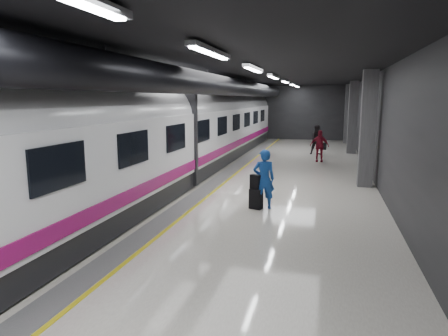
% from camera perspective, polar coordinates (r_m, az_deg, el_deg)
% --- Properties ---
extents(ground, '(40.00, 40.00, 0.00)m').
position_cam_1_polar(ground, '(15.04, 2.46, -3.24)').
color(ground, white).
rests_on(ground, ground).
extents(platform_hall, '(10.02, 40.02, 4.51)m').
position_cam_1_polar(platform_hall, '(15.65, 2.26, 10.33)').
color(platform_hall, black).
rests_on(platform_hall, ground).
extents(train, '(3.05, 38.00, 4.05)m').
position_cam_1_polar(train, '(15.71, -9.19, 4.85)').
color(train, black).
rests_on(train, ground).
extents(traveler_main, '(0.79, 0.64, 1.88)m').
position_cam_1_polar(traveler_main, '(12.48, 5.72, -1.60)').
color(traveler_main, '#174AB2').
rests_on(traveler_main, ground).
extents(suitcase_main, '(0.45, 0.35, 0.63)m').
position_cam_1_polar(suitcase_main, '(12.56, 4.59, -4.41)').
color(suitcase_main, black).
rests_on(suitcase_main, ground).
extents(shoulder_bag, '(0.38, 0.32, 0.45)m').
position_cam_1_polar(shoulder_bag, '(12.47, 4.52, -1.97)').
color(shoulder_bag, black).
rests_on(shoulder_bag, suitcase_main).
extents(traveler_far_a, '(1.04, 0.90, 1.83)m').
position_cam_1_polar(traveler_far_a, '(25.25, 13.19, 3.94)').
color(traveler_far_a, black).
rests_on(traveler_far_a, ground).
extents(traveler_far_b, '(1.03, 0.47, 1.73)m').
position_cam_1_polar(traveler_far_b, '(22.42, 13.47, 3.09)').
color(traveler_far_b, maroon).
rests_on(traveler_far_b, ground).
extents(suitcase_far, '(0.36, 0.26, 0.48)m').
position_cam_1_polar(suitcase_far, '(27.91, 14.08, 3.05)').
color(suitcase_far, black).
rests_on(suitcase_far, ground).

